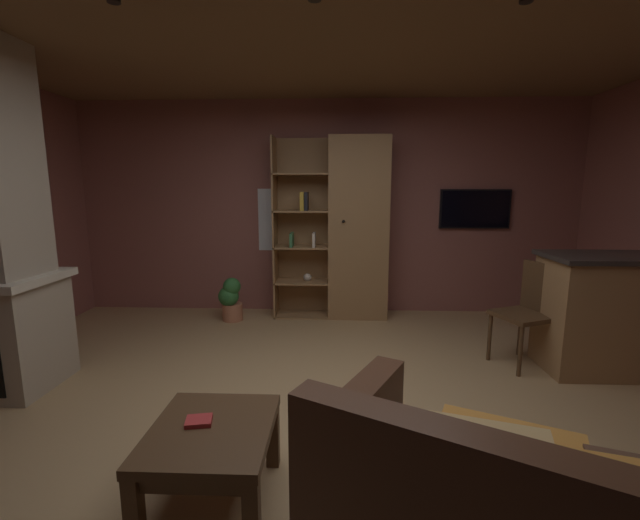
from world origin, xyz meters
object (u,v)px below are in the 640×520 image
object	(u,v)px
bookshelf_cabinet	(351,230)
potted_floor_plant	(231,299)
wall_mounted_tv	(475,209)
coffee_table	(212,442)
table_book_0	(199,421)
dining_chair	(530,307)
kitchen_bar_counter	(634,314)

from	to	relation	value
bookshelf_cabinet	potted_floor_plant	bearing A→B (deg)	-169.81
bookshelf_cabinet	potted_floor_plant	size ratio (longest dim) A/B	4.11
bookshelf_cabinet	wall_mounted_tv	bearing A→B (deg)	7.83
coffee_table	table_book_0	xyz separation A→B (m)	(-0.07, 0.03, 0.10)
dining_chair	table_book_0	bearing A→B (deg)	-143.88
coffee_table	table_book_0	size ratio (longest dim) A/B	5.32
bookshelf_cabinet	kitchen_bar_counter	distance (m)	2.86
kitchen_bar_counter	bookshelf_cabinet	bearing A→B (deg)	147.79
table_book_0	dining_chair	distance (m)	2.98
potted_floor_plant	bookshelf_cabinet	bearing A→B (deg)	10.19
kitchen_bar_counter	potted_floor_plant	bearing A→B (deg)	161.95
potted_floor_plant	wall_mounted_tv	size ratio (longest dim) A/B	0.62
dining_chair	kitchen_bar_counter	bearing A→B (deg)	-7.88
bookshelf_cabinet	dining_chair	size ratio (longest dim) A/B	2.35
bookshelf_cabinet	coffee_table	xyz separation A→B (m)	(-0.78, -3.17, -0.75)
table_book_0	potted_floor_plant	world-z (taller)	potted_floor_plant
coffee_table	dining_chair	size ratio (longest dim) A/B	0.74
potted_floor_plant	kitchen_bar_counter	bearing A→B (deg)	-18.05
kitchen_bar_counter	potted_floor_plant	distance (m)	4.00
dining_chair	potted_floor_plant	distance (m)	3.19
dining_chair	potted_floor_plant	world-z (taller)	dining_chair
kitchen_bar_counter	wall_mounted_tv	size ratio (longest dim) A/B	1.77
potted_floor_plant	wall_mounted_tv	distance (m)	3.17
bookshelf_cabinet	dining_chair	bearing A→B (deg)	-41.63
coffee_table	dining_chair	distance (m)	2.95
wall_mounted_tv	kitchen_bar_counter	bearing A→B (deg)	-63.72
kitchen_bar_counter	wall_mounted_tv	world-z (taller)	wall_mounted_tv
table_book_0	wall_mounted_tv	bearing A→B (deg)	54.56
kitchen_bar_counter	coffee_table	bearing A→B (deg)	-152.06
bookshelf_cabinet	dining_chair	distance (m)	2.15
dining_chair	wall_mounted_tv	xyz separation A→B (m)	(-0.02, 1.59, 0.79)
potted_floor_plant	wall_mounted_tv	bearing A→B (deg)	8.97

